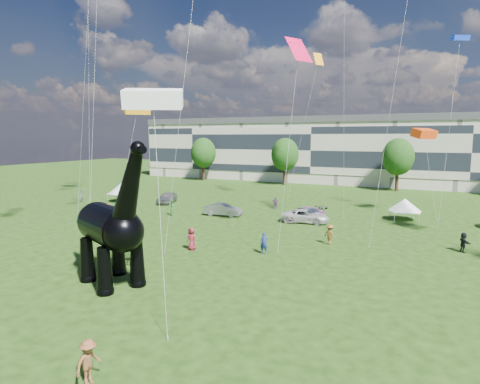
% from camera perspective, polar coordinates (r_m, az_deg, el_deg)
% --- Properties ---
extents(ground, '(220.00, 220.00, 0.00)m').
position_cam_1_polar(ground, '(25.19, -9.71, -13.54)').
color(ground, '#16330C').
rests_on(ground, ground).
extents(terrace_row, '(78.00, 11.00, 12.00)m').
position_cam_1_polar(terrace_row, '(83.88, 11.09, 5.59)').
color(terrace_row, beige).
rests_on(terrace_row, ground).
extents(tree_far_left, '(5.20, 5.20, 9.44)m').
position_cam_1_polar(tree_far_left, '(84.30, -5.24, 5.91)').
color(tree_far_left, '#382314').
rests_on(tree_far_left, ground).
extents(tree_mid_left, '(5.20, 5.20, 9.44)m').
position_cam_1_polar(tree_mid_left, '(76.49, 6.41, 5.70)').
color(tree_mid_left, '#382314').
rests_on(tree_mid_left, ground).
extents(tree_mid_right, '(5.20, 5.20, 9.44)m').
position_cam_1_polar(tree_mid_right, '(72.21, 21.57, 5.07)').
color(tree_mid_right, '#382314').
rests_on(tree_mid_right, ground).
extents(dinosaur_sculpture, '(11.01, 6.08, 9.28)m').
position_cam_1_polar(dinosaur_sculpture, '(26.57, -18.38, -4.80)').
color(dinosaur_sculpture, black).
rests_on(dinosaur_sculpture, ground).
extents(car_silver, '(3.11, 4.95, 1.57)m').
position_cam_1_polar(car_silver, '(56.41, -10.34, -0.77)').
color(car_silver, '#A8A7AC').
rests_on(car_silver, ground).
extents(car_grey, '(4.57, 2.06, 1.45)m').
position_cam_1_polar(car_grey, '(46.71, -2.43, -2.51)').
color(car_grey, gray).
rests_on(car_grey, ground).
extents(car_white, '(5.18, 2.74, 1.39)m').
position_cam_1_polar(car_white, '(43.57, 9.30, -3.41)').
color(car_white, silver).
rests_on(car_white, ground).
extents(car_dark, '(4.68, 5.26, 1.46)m').
position_cam_1_polar(car_dark, '(44.54, 9.08, -3.11)').
color(car_dark, '#595960').
rests_on(car_dark, ground).
extents(gazebo_near, '(4.23, 4.23, 2.40)m').
position_cam_1_polar(gazebo_near, '(47.76, 22.40, -1.71)').
color(gazebo_near, white).
rests_on(gazebo_near, ground).
extents(gazebo_left, '(4.10, 4.10, 2.75)m').
position_cam_1_polar(gazebo_left, '(59.13, -16.38, 0.55)').
color(gazebo_left, silver).
rests_on(gazebo_left, ground).
extents(visitors, '(57.24, 44.17, 1.87)m').
position_cam_1_polar(visitors, '(37.36, -0.45, -4.92)').
color(visitors, navy).
rests_on(visitors, ground).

